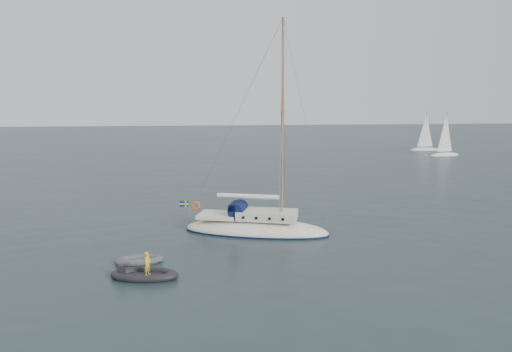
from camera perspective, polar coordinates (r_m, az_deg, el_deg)
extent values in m
plane|color=black|center=(31.96, 0.72, -7.85)|extent=(300.00, 300.00, 0.00)
ellipsoid|color=white|center=(34.64, 0.01, -6.25)|extent=(10.02, 3.12, 1.67)
cube|color=beige|center=(34.46, 1.29, -4.37)|extent=(4.01, 2.11, 0.61)
cube|color=white|center=(34.17, -4.46, -4.82)|extent=(2.67, 2.11, 0.28)
cylinder|color=#0C1539|center=(34.15, -2.13, -3.97)|extent=(1.07, 1.84, 1.07)
cube|color=#0C1539|center=(34.08, -2.50, -3.61)|extent=(0.50, 1.84, 0.45)
cylinder|color=olive|center=(33.77, 3.02, 6.27)|extent=(0.17, 0.17, 13.36)
cylinder|color=olive|center=(33.75, 3.03, 7.40)|extent=(0.06, 2.45, 0.06)
cylinder|color=olive|center=(34.04, -0.92, -2.48)|extent=(4.67, 0.11, 0.11)
cylinder|color=silver|center=(34.03, -0.92, -2.39)|extent=(4.35, 0.31, 0.31)
cylinder|color=gray|center=(34.02, -7.47, -4.10)|extent=(0.04, 2.45, 0.04)
torus|color=#FB6200|center=(34.67, -7.56, -3.85)|extent=(0.60, 0.11, 0.60)
cylinder|color=olive|center=(34.05, -8.12, -4.29)|extent=(0.03, 0.03, 1.00)
cube|color=navy|center=(33.98, -8.70, -3.75)|extent=(0.67, 0.02, 0.42)
cube|color=#FFDC00|center=(33.98, -8.70, -3.75)|extent=(0.69, 0.03, 0.10)
cube|color=#FFDC00|center=(33.98, -8.49, -3.75)|extent=(0.10, 0.03, 0.45)
cylinder|color=black|center=(35.32, -1.30, -4.05)|extent=(0.20, 0.07, 0.20)
cylinder|color=black|center=(33.25, -0.90, -4.85)|extent=(0.20, 0.07, 0.20)
cylinder|color=black|center=(35.42, 0.14, -4.01)|extent=(0.20, 0.07, 0.20)
cylinder|color=black|center=(33.36, 0.62, -4.81)|extent=(0.20, 0.07, 0.20)
cylinder|color=black|center=(35.54, 1.57, -3.97)|extent=(0.20, 0.07, 0.20)
cylinder|color=black|center=(33.49, 2.14, -4.76)|extent=(0.20, 0.07, 0.20)
cylinder|color=black|center=(35.69, 2.98, -3.92)|extent=(0.20, 0.07, 0.20)
cylinder|color=black|center=(33.64, 3.64, -4.71)|extent=(0.20, 0.07, 0.20)
cube|color=#47474C|center=(29.22, -13.21, -9.45)|extent=(1.65, 0.68, 0.10)
cube|color=black|center=(26.83, -12.63, -11.07)|extent=(2.21, 0.92, 0.11)
cube|color=black|center=(26.87, -15.24, -10.49)|extent=(0.32, 0.32, 0.55)
imported|color=gold|center=(26.60, -12.28, -9.73)|extent=(0.42, 0.52, 1.24)
ellipsoid|color=silver|center=(96.14, 18.73, 2.83)|extent=(5.56, 1.85, 0.93)
cylinder|color=gray|center=(95.87, 18.84, 5.01)|extent=(0.09, 0.09, 6.48)
cone|color=silver|center=(95.85, 18.81, 5.01)|extent=(2.96, 2.96, 6.02)
ellipsoid|color=silver|center=(87.90, 20.73, 2.22)|extent=(5.75, 1.92, 0.96)
cylinder|color=gray|center=(87.59, 20.87, 4.68)|extent=(0.10, 0.10, 6.71)
cone|color=silver|center=(87.57, 20.84, 4.68)|extent=(3.07, 3.07, 6.23)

